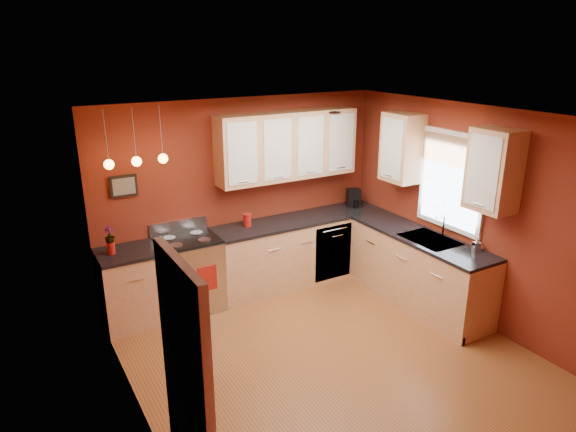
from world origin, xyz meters
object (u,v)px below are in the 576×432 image
sink (430,241)px  soap_pump (477,244)px  red_canister (247,220)px  gas_range (189,274)px  coffee_maker (354,199)px

sink → soap_pump: bearing=-71.2°
red_canister → gas_range: bearing=-175.3°
soap_pump → sink: bearing=108.8°
red_canister → coffee_maker: (1.74, -0.03, 0.04)m
soap_pump → gas_range: bearing=143.9°
gas_range → sink: bearing=-29.8°
sink → soap_pump: size_ratio=4.23×
coffee_maker → soap_pump: bearing=-64.4°
sink → coffee_maker: sink is taller
gas_range → sink: sink is taller
sink → red_canister: (-1.75, 1.57, 0.11)m
sink → soap_pump: 0.59m
gas_range → red_canister: size_ratio=6.50×
red_canister → soap_pump: 2.88m
coffee_maker → soap_pump: coffee_maker is taller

